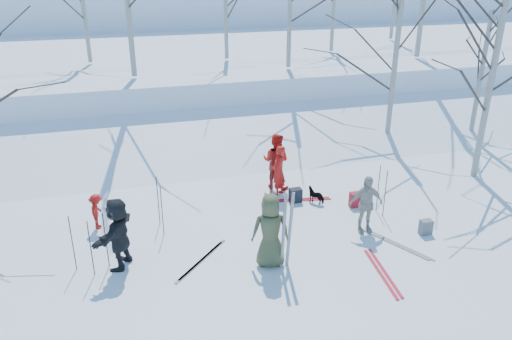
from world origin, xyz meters
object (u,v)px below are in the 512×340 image
object	(u,v)px
skier_red_seated	(97,211)
backpack_grey	(426,227)
backpack_red	(356,200)
dog	(316,195)
skier_olive_center	(270,231)
skier_red_north	(279,171)
backpack_dark	(295,195)
skier_cream_east	(366,204)
skier_grey_west	(118,233)
skier_redor_behind	(276,161)

from	to	relation	value
skier_red_seated	backpack_grey	bearing A→B (deg)	-98.65
backpack_red	backpack_grey	size ratio (longest dim) A/B	1.11
dog	skier_olive_center	bearing A→B (deg)	8.39
skier_red_north	backpack_grey	distance (m)	4.29
dog	backpack_dark	world-z (taller)	dog
skier_red_seated	backpack_grey	xyz separation A→B (m)	(7.90, -2.57, -0.28)
skier_red_seated	skier_cream_east	bearing A→B (deg)	-97.76
skier_olive_center	dog	size ratio (longest dim) A/B	3.19
skier_grey_west	backpack_red	world-z (taller)	skier_grey_west
skier_olive_center	skier_red_north	world-z (taller)	skier_olive_center
backpack_red	backpack_grey	xyz separation A→B (m)	(1.01, -1.86, -0.02)
skier_redor_behind	backpack_grey	world-z (taller)	skier_redor_behind
skier_olive_center	skier_red_north	distance (m)	3.62
backpack_red	skier_grey_west	bearing A→B (deg)	-169.28
backpack_dark	skier_grey_west	bearing A→B (deg)	-158.23
skier_redor_behind	dog	size ratio (longest dim) A/B	3.14
skier_redor_behind	backpack_grey	bearing A→B (deg)	165.33
skier_red_north	backpack_dark	size ratio (longest dim) A/B	3.81
skier_olive_center	backpack_dark	bearing A→B (deg)	-109.31
skier_grey_west	dog	distance (m)	5.71
backpack_grey	skier_grey_west	bearing A→B (deg)	174.97
backpack_dark	skier_olive_center	bearing A→B (deg)	-120.17
dog	skier_red_north	bearing A→B (deg)	-83.14
skier_red_north	skier_grey_west	bearing A→B (deg)	-15.57
backpack_red	dog	bearing A→B (deg)	151.45
skier_red_seated	skier_grey_west	xyz separation A→B (m)	(0.51, -1.92, 0.36)
skier_grey_west	backpack_grey	distance (m)	7.44
backpack_grey	backpack_dark	distance (m)	3.62
skier_grey_west	backpack_dark	xyz separation A→B (m)	(4.87, 1.94, -0.63)
skier_olive_center	skier_grey_west	size ratio (longest dim) A/B	1.04
skier_red_seated	dog	bearing A→B (deg)	-82.44
skier_red_seated	dog	size ratio (longest dim) A/B	1.74
skier_redor_behind	skier_red_seated	size ratio (longest dim) A/B	1.80
backpack_dark	skier_red_north	bearing A→B (deg)	120.40
skier_red_north	backpack_dark	distance (m)	0.86
skier_red_north	backpack_red	xyz separation A→B (m)	(1.84, -1.30, -0.55)
skier_olive_center	backpack_grey	distance (m)	4.22
backpack_grey	skier_red_north	bearing A→B (deg)	132.09
skier_red_seated	skier_grey_west	size ratio (longest dim) A/B	0.57
skier_grey_west	backpack_dark	bearing A→B (deg)	139.81
skier_red_north	dog	distance (m)	1.28
backpack_red	backpack_grey	distance (m)	2.12
skier_redor_behind	backpack_dark	bearing A→B (deg)	141.19
skier_cream_east	backpack_grey	bearing A→B (deg)	-18.00
skier_red_north	backpack_grey	size ratio (longest dim) A/B	4.01
skier_red_north	skier_redor_behind	size ratio (longest dim) A/B	0.90
skier_redor_behind	skier_red_seated	xyz separation A→B (m)	(-5.13, -1.11, -0.38)
skier_red_seated	dog	distance (m)	5.93
skier_olive_center	backpack_red	bearing A→B (deg)	-135.69
backpack_red	backpack_dark	xyz separation A→B (m)	(-1.51, 0.74, -0.01)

